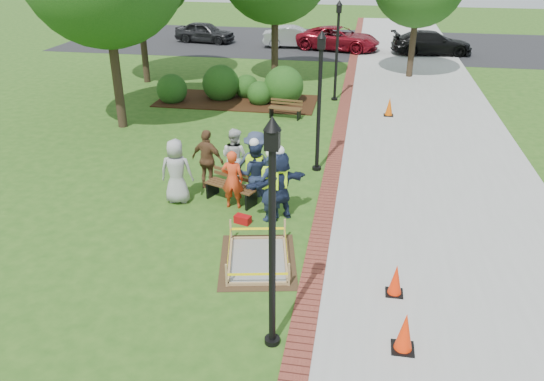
% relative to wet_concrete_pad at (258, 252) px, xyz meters
% --- Properties ---
extents(ground, '(100.00, 100.00, 0.00)m').
position_rel_wet_concrete_pad_xyz_m(ground, '(-0.47, 0.44, -0.23)').
color(ground, '#285116').
rests_on(ground, ground).
extents(sidewalk, '(6.00, 60.00, 0.02)m').
position_rel_wet_concrete_pad_xyz_m(sidewalk, '(4.53, 10.44, -0.22)').
color(sidewalk, '#9E9E99').
rests_on(sidewalk, ground).
extents(brick_edging, '(0.50, 60.00, 0.03)m').
position_rel_wet_concrete_pad_xyz_m(brick_edging, '(1.28, 10.44, -0.22)').
color(brick_edging, maroon).
rests_on(brick_edging, ground).
extents(mulch_bed, '(7.00, 3.00, 0.05)m').
position_rel_wet_concrete_pad_xyz_m(mulch_bed, '(-3.47, 12.44, -0.21)').
color(mulch_bed, '#381E0F').
rests_on(mulch_bed, ground).
extents(parking_lot, '(36.00, 12.00, 0.01)m').
position_rel_wet_concrete_pad_xyz_m(parking_lot, '(-0.47, 27.44, -0.23)').
color(parking_lot, black).
rests_on(parking_lot, ground).
extents(wet_concrete_pad, '(2.12, 2.59, 0.55)m').
position_rel_wet_concrete_pad_xyz_m(wet_concrete_pad, '(0.00, 0.00, 0.00)').
color(wet_concrete_pad, '#47331E').
rests_on(wet_concrete_pad, ground).
extents(bench_near, '(1.59, 1.03, 0.82)m').
position_rel_wet_concrete_pad_xyz_m(bench_near, '(-1.31, 2.83, 0.03)').
color(bench_near, '#4E321A').
rests_on(bench_near, ground).
extents(bench_far, '(1.37, 0.61, 0.72)m').
position_rel_wet_concrete_pad_xyz_m(bench_far, '(-1.00, 10.47, -0.01)').
color(bench_far, '#51371B').
rests_on(bench_far, ground).
extents(cone_front, '(0.41, 0.41, 0.80)m').
position_rel_wet_concrete_pad_xyz_m(cone_front, '(3.09, -2.35, 0.15)').
color(cone_front, black).
rests_on(cone_front, ground).
extents(cone_back, '(0.36, 0.36, 0.70)m').
position_rel_wet_concrete_pad_xyz_m(cone_back, '(3.00, -0.71, 0.11)').
color(cone_back, black).
rests_on(cone_back, ground).
extents(cone_far, '(0.39, 0.39, 0.77)m').
position_rel_wet_concrete_pad_xyz_m(cone_far, '(3.12, 11.46, 0.13)').
color(cone_far, black).
rests_on(cone_far, ground).
extents(toolbox, '(0.46, 0.34, 0.21)m').
position_rel_wet_concrete_pad_xyz_m(toolbox, '(-0.73, 1.67, -0.13)').
color(toolbox, '#990B0D').
rests_on(toolbox, ground).
extents(lamp_near, '(0.28, 0.28, 4.26)m').
position_rel_wet_concrete_pad_xyz_m(lamp_near, '(0.78, -2.56, 2.25)').
color(lamp_near, black).
rests_on(lamp_near, ground).
extents(lamp_mid, '(0.28, 0.28, 4.26)m').
position_rel_wet_concrete_pad_xyz_m(lamp_mid, '(0.78, 5.44, 2.25)').
color(lamp_mid, black).
rests_on(lamp_mid, ground).
extents(lamp_far, '(0.28, 0.28, 4.26)m').
position_rel_wet_concrete_pad_xyz_m(lamp_far, '(0.78, 13.44, 2.25)').
color(lamp_far, black).
rests_on(lamp_far, ground).
extents(shrub_a, '(1.34, 1.34, 1.34)m').
position_rel_wet_concrete_pad_xyz_m(shrub_a, '(-6.25, 11.84, -0.23)').
color(shrub_a, '#144212').
rests_on(shrub_a, ground).
extents(shrub_b, '(1.65, 1.65, 1.65)m').
position_rel_wet_concrete_pad_xyz_m(shrub_b, '(-4.26, 12.74, -0.23)').
color(shrub_b, '#144212').
rests_on(shrub_b, ground).
extents(shrub_c, '(1.09, 1.09, 1.09)m').
position_rel_wet_concrete_pad_xyz_m(shrub_c, '(-2.39, 12.21, -0.23)').
color(shrub_c, '#144212').
rests_on(shrub_c, ground).
extents(shrub_d, '(1.74, 1.74, 1.74)m').
position_rel_wet_concrete_pad_xyz_m(shrub_d, '(-1.41, 12.66, -0.23)').
color(shrub_d, '#144212').
rests_on(shrub_d, ground).
extents(shrub_e, '(1.11, 1.11, 1.11)m').
position_rel_wet_concrete_pad_xyz_m(shrub_e, '(-3.20, 13.22, -0.23)').
color(shrub_e, '#144212').
rests_on(shrub_e, ground).
extents(casual_person_a, '(0.61, 0.43, 1.80)m').
position_rel_wet_concrete_pad_xyz_m(casual_person_a, '(-2.75, 2.56, 0.67)').
color(casual_person_a, '#9C9C9C').
rests_on(casual_person_a, ground).
extents(casual_person_b, '(0.53, 0.35, 1.62)m').
position_rel_wet_concrete_pad_xyz_m(casual_person_b, '(-1.18, 2.50, 0.58)').
color(casual_person_b, '#E73F1B').
rests_on(casual_person_b, ground).
extents(casual_person_c, '(0.65, 0.55, 1.73)m').
position_rel_wet_concrete_pad_xyz_m(casual_person_c, '(-1.47, 3.92, 0.63)').
color(casual_person_c, silver).
rests_on(casual_person_c, ground).
extents(casual_person_d, '(0.65, 0.52, 1.77)m').
position_rel_wet_concrete_pad_xyz_m(casual_person_d, '(-2.16, 3.53, 0.65)').
color(casual_person_d, brown).
rests_on(casual_person_d, ground).
extents(casual_person_e, '(0.64, 0.45, 1.88)m').
position_rel_wet_concrete_pad_xyz_m(casual_person_e, '(-0.71, 3.33, 0.71)').
color(casual_person_e, '#2E3750').
rests_on(casual_person_e, ground).
extents(hivis_worker_a, '(0.70, 0.67, 2.01)m').
position_rel_wet_concrete_pad_xyz_m(hivis_worker_a, '(0.14, 2.10, 0.75)').
color(hivis_worker_a, '#1C2948').
rests_on(hivis_worker_a, ground).
extents(hivis_worker_b, '(0.66, 0.69, 1.97)m').
position_rel_wet_concrete_pad_xyz_m(hivis_worker_b, '(-0.06, 1.99, 0.74)').
color(hivis_worker_b, '#1B2146').
rests_on(hivis_worker_b, ground).
extents(hivis_worker_c, '(0.60, 0.44, 1.89)m').
position_rel_wet_concrete_pad_xyz_m(hivis_worker_c, '(-0.65, 2.83, 0.70)').
color(hivis_worker_c, '#17243D').
rests_on(hivis_worker_c, ground).
extents(parked_car_a, '(2.71, 4.90, 1.51)m').
position_rel_wet_concrete_pad_xyz_m(parked_car_a, '(-9.03, 26.24, -0.23)').
color(parked_car_a, black).
rests_on(parked_car_a, ground).
extents(parked_car_b, '(2.31, 4.65, 1.47)m').
position_rel_wet_concrete_pad_xyz_m(parked_car_b, '(-2.70, 25.52, -0.23)').
color(parked_car_b, '#A9A8AE').
rests_on(parked_car_b, ground).
extents(parked_car_c, '(3.17, 5.23, 1.59)m').
position_rel_wet_concrete_pad_xyz_m(parked_car_c, '(0.18, 25.12, -0.23)').
color(parked_car_c, maroon).
rests_on(parked_car_c, ground).
extents(parked_car_d, '(2.63, 4.94, 1.54)m').
position_rel_wet_concrete_pad_xyz_m(parked_car_d, '(5.94, 24.69, -0.23)').
color(parked_car_d, black).
rests_on(parked_car_d, ground).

